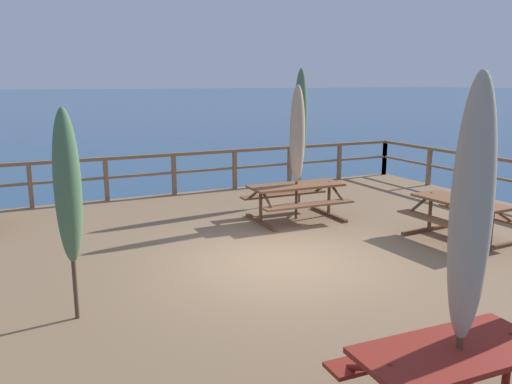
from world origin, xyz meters
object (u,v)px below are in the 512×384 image
Objects in this scene: picnic_table_front_right at (459,211)px; patio_umbrella_short_back at (297,135)px; patio_umbrella_short_mid at (301,118)px; picnic_table_mid_right at (296,194)px; picnic_table_mid_left at (452,373)px; patio_umbrella_tall_mid_right at (68,188)px; patio_umbrella_short_front at (471,213)px.

patio_umbrella_short_back is (-1.95, 2.64, 1.26)m from picnic_table_front_right.
picnic_table_front_right is 4.40m from patio_umbrella_short_mid.
patio_umbrella_short_mid is at bearing 105.05° from picnic_table_front_right.
patio_umbrella_short_back is at bearing 49.62° from picnic_table_mid_right.
picnic_table_mid_left and picnic_table_front_right have the same top height.
patio_umbrella_short_mid is 1.13× the size of patio_umbrella_short_back.
patio_umbrella_short_mid reaches higher than patio_umbrella_tall_mid_right.
patio_umbrella_short_front is at bearing -54.56° from patio_umbrella_tall_mid_right.
patio_umbrella_short_mid is at bearing 68.24° from patio_umbrella_short_front.
patio_umbrella_short_front is at bearing -111.76° from patio_umbrella_short_mid.
picnic_table_front_right is (4.31, 3.98, 0.00)m from picnic_table_mid_left.
patio_umbrella_short_back is at bearing 126.55° from picnic_table_front_right.
picnic_table_mid_left is 0.59× the size of patio_umbrella_short_back.
picnic_table_mid_left is 4.55m from patio_umbrella_tall_mid_right.
patio_umbrella_short_front is 4.46m from patio_umbrella_tall_mid_right.
picnic_table_mid_right is at bearing -130.38° from patio_umbrella_short_back.
patio_umbrella_tall_mid_right is at bearing 125.44° from patio_umbrella_short_front.
picnic_table_mid_right is 3.27m from picnic_table_front_right.
patio_umbrella_short_mid is 1.64m from patio_umbrella_short_back.
patio_umbrella_short_front reaches higher than picnic_table_mid_left.
picnic_table_mid_right is 0.72× the size of patio_umbrella_short_back.
picnic_table_front_right is 0.69× the size of patio_umbrella_tall_mid_right.
patio_umbrella_short_back is at bearing 70.79° from patio_umbrella_short_front.
patio_umbrella_short_back is (2.31, 6.62, -0.09)m from patio_umbrella_short_front.
picnic_table_mid_left is at bearing -55.08° from patio_umbrella_tall_mid_right.
patio_umbrella_short_front reaches higher than picnic_table_mid_right.
picnic_table_front_right is 0.64× the size of patio_umbrella_short_back.
picnic_table_front_right is at bearing -52.72° from picnic_table_mid_right.
picnic_table_front_right is 0.56× the size of patio_umbrella_short_mid.
patio_umbrella_short_front is 7.01m from patio_umbrella_short_back.
picnic_table_mid_left is at bearing -109.63° from patio_umbrella_short_back.
picnic_table_mid_left is 0.93× the size of picnic_table_front_right.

